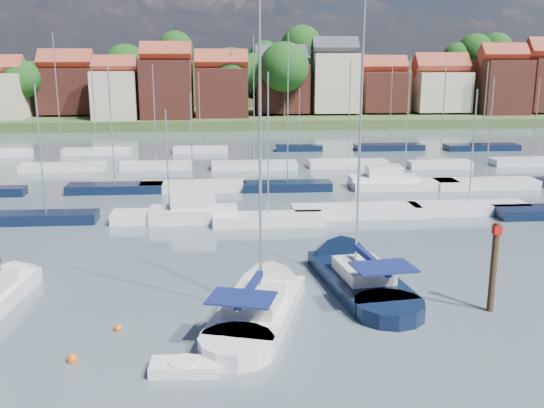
{
  "coord_description": "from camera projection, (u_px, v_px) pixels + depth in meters",
  "views": [
    {
      "loc": [
        -2.73,
        -27.75,
        12.89
      ],
      "look_at": [
        0.57,
        14.0,
        2.79
      ],
      "focal_mm": 40.0,
      "sensor_mm": 36.0,
      "label": 1
    }
  ],
  "objects": [
    {
      "name": "marina_field",
      "position": [
        269.0,
        179.0,
        64.23
      ],
      "size": [
        79.62,
        41.41,
        15.93
      ],
      "color": "white",
      "rests_on": "ground"
    },
    {
      "name": "timber_piling",
      "position": [
        492.0,
        284.0,
        31.4
      ],
      "size": [
        0.4,
        0.4,
        7.04
      ],
      "color": "#4C331E",
      "rests_on": "ground"
    },
    {
      "name": "sailboat_centre",
      "position": [
        266.0,
        298.0,
        32.57
      ],
      "size": [
        7.08,
        13.54,
        17.72
      ],
      "rotation": [
        0.0,
        0.0,
        1.28
      ],
      "color": "white",
      "rests_on": "ground"
    },
    {
      "name": "buoy_b",
      "position": [
        73.0,
        361.0,
        26.44
      ],
      "size": [
        0.5,
        0.5,
        0.5
      ],
      "primitive_type": "sphere",
      "color": "#D85914",
      "rests_on": "ground"
    },
    {
      "name": "tender",
      "position": [
        184.0,
        367.0,
        25.48
      ],
      "size": [
        2.91,
        1.46,
        0.61
      ],
      "rotation": [
        0.0,
        0.0,
        -0.05
      ],
      "color": "white",
      "rests_on": "ground"
    },
    {
      "name": "sailboat_left",
      "position": [
        6.0,
        287.0,
        33.99
      ],
      "size": [
        3.33,
        9.57,
        12.86
      ],
      "rotation": [
        0.0,
        0.0,
        1.48
      ],
      "color": "white",
      "rests_on": "ground"
    },
    {
      "name": "far_shore_town",
      "position": [
        242.0,
        91.0,
        157.79
      ],
      "size": [
        212.46,
        90.0,
        22.27
      ],
      "color": "#495A2D",
      "rests_on": "ground"
    },
    {
      "name": "buoy_e",
      "position": [
        323.0,
        275.0,
        36.92
      ],
      "size": [
        0.52,
        0.52,
        0.52
      ],
      "primitive_type": "sphere",
      "color": "#D85914",
      "rests_on": "ground"
    },
    {
      "name": "sailboat_navy",
      "position": [
        347.0,
        269.0,
        37.01
      ],
      "size": [
        5.54,
        14.27,
        19.14
      ],
      "rotation": [
        0.0,
        0.0,
        1.71
      ],
      "color": "black",
      "rests_on": "ground"
    },
    {
      "name": "buoy_c",
      "position": [
        118.0,
        330.0,
        29.46
      ],
      "size": [
        0.41,
        0.41,
        0.41
      ],
      "primitive_type": "sphere",
      "color": "#D85914",
      "rests_on": "ground"
    },
    {
      "name": "ground",
      "position": [
        249.0,
        175.0,
        68.89
      ],
      "size": [
        260.0,
        260.0,
        0.0
      ],
      "primitive_type": "plane",
      "color": "#46565F",
      "rests_on": "ground"
    },
    {
      "name": "buoy_d",
      "position": [
        257.0,
        340.0,
        28.46
      ],
      "size": [
        0.54,
        0.54,
        0.54
      ],
      "primitive_type": "sphere",
      "color": "beige",
      "rests_on": "ground"
    }
  ]
}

